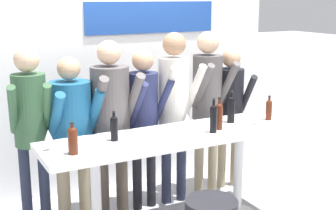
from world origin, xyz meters
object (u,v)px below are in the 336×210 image
tasting_table (173,148)px  wine_bottle_0 (219,115)px  person_center (144,110)px  person_far_right (230,102)px  person_right (208,94)px  person_far_left (31,117)px  wine_bottle_3 (213,117)px  wine_bottle_4 (231,108)px  wine_glass_1 (258,112)px  wine_bottle_1 (269,109)px  wine_glass_0 (48,136)px  person_left (72,124)px  wine_bottle_5 (73,139)px  person_center_right (174,98)px  person_center_left (111,110)px  wine_glass_2 (187,119)px  wine_bottle_2 (114,127)px

tasting_table → wine_bottle_0: bearing=-9.8°
person_center → person_far_right: (1.12, 0.07, -0.04)m
wine_bottle_0 → person_right: bearing=65.9°
tasting_table → person_far_left: person_far_left is taller
wine_bottle_3 → wine_bottle_4: 0.41m
wine_bottle_3 → wine_glass_1: (0.53, 0.02, -0.02)m
wine_bottle_1 → person_right: bearing=118.7°
wine_bottle_1 → wine_glass_0: size_ratio=1.43×
person_left → wine_glass_1: size_ratio=9.36×
wine_bottle_4 → person_left: bearing=160.8°
tasting_table → wine_bottle_3: size_ratio=7.55×
wine_bottle_3 → wine_glass_1: size_ratio=1.83×
wine_bottle_0 → wine_bottle_5: bearing=-178.0°
wine_bottle_5 → person_center_right: bearing=28.3°
wine_bottle_3 → wine_bottle_5: bearing=179.5°
person_center_left → wine_glass_2: (0.53, -0.57, -0.02)m
person_center_left → wine_glass_1: (1.26, -0.69, -0.02)m
person_center → wine_bottle_5: bearing=-146.1°
person_far_left → wine_glass_2: 1.44m
person_left → wine_glass_1: person_left is taller
person_right → wine_glass_1: 0.73m
wine_bottle_0 → wine_bottle_3: (-0.11, -0.06, 0.00)m
tasting_table → person_center_right: (0.33, 0.57, 0.33)m
person_left → person_center: bearing=-2.3°
person_center → person_far_right: bearing=0.6°
wine_bottle_0 → wine_bottle_4: wine_bottle_4 is taller
person_left → person_center_right: size_ratio=0.90×
person_far_left → person_center_left: bearing=3.2°
tasting_table → wine_bottle_2: 0.61m
wine_bottle_2 → tasting_table: bearing=-5.6°
wine_bottle_5 → wine_glass_1: size_ratio=1.49×
wine_bottle_0 → wine_glass_2: (-0.30, 0.08, -0.02)m
wine_bottle_1 → wine_bottle_3: (-0.75, -0.12, 0.03)m
person_right → person_far_right: 0.37m
wine_bottle_3 → wine_bottle_5: wine_bottle_3 is taller
wine_bottle_5 → person_far_right: bearing=20.6°
person_center_left → person_far_left: bearing=173.0°
person_center → wine_bottle_1: (1.12, -0.61, 0.02)m
wine_bottle_1 → wine_bottle_4: (-0.40, 0.10, 0.03)m
person_center_right → person_center: bearing=-178.5°
person_center_left → person_left: bearing=176.5°
person_center_left → wine_glass_1: 1.43m
person_far_right → wine_bottle_3: 1.10m
wine_bottle_4 → wine_glass_0: size_ratio=1.83×
wine_bottle_2 → wine_bottle_4: wine_bottle_4 is taller
person_center_left → wine_glass_0: person_center_left is taller
tasting_table → wine_bottle_2: size_ratio=9.12×
wine_bottle_2 → wine_bottle_5: (-0.42, -0.18, 0.00)m
person_far_left → person_center: size_ratio=1.04×
person_center_right → wine_bottle_2: (-0.88, -0.52, -0.07)m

